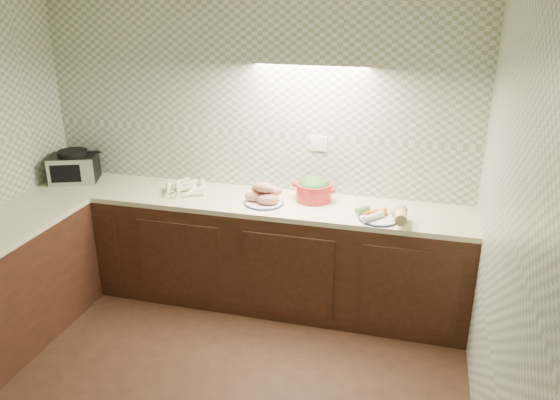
% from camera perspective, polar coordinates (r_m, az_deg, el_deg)
% --- Properties ---
extents(room, '(3.60, 3.60, 2.60)m').
position_cam_1_polar(room, '(2.84, -13.89, 3.31)').
color(room, black).
rests_on(room, ground).
extents(counter, '(3.60, 3.60, 0.90)m').
position_cam_1_polar(counter, '(4.18, -16.39, -8.70)').
color(counter, black).
rests_on(counter, ground).
extents(toaster_oven, '(0.46, 0.42, 0.27)m').
position_cam_1_polar(toaster_oven, '(5.07, -20.72, 3.26)').
color(toaster_oven, black).
rests_on(toaster_oven, counter).
extents(parsnip_pile, '(0.41, 0.40, 0.07)m').
position_cam_1_polar(parsnip_pile, '(4.54, -9.18, 1.08)').
color(parsnip_pile, beige).
rests_on(parsnip_pile, counter).
extents(sweet_potato_plate, '(0.32, 0.31, 0.18)m').
position_cam_1_polar(sweet_potato_plate, '(4.26, -1.65, 0.47)').
color(sweet_potato_plate, '#192543').
rests_on(sweet_potato_plate, counter).
extents(onion_bowl, '(0.14, 0.14, 0.10)m').
position_cam_1_polar(onion_bowl, '(4.43, -1.30, 0.94)').
color(onion_bowl, black).
rests_on(onion_bowl, counter).
extents(dutch_oven, '(0.35, 0.33, 0.20)m').
position_cam_1_polar(dutch_oven, '(4.32, 3.55, 1.16)').
color(dutch_oven, red).
rests_on(dutch_oven, counter).
extents(veg_plate, '(0.39, 0.30, 0.14)m').
position_cam_1_polar(veg_plate, '(4.03, 11.17, -1.42)').
color(veg_plate, '#192543').
rests_on(veg_plate, counter).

